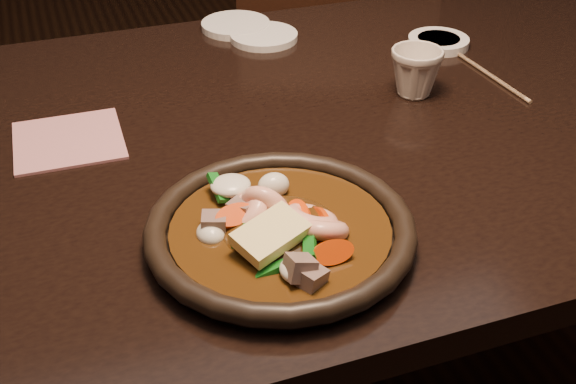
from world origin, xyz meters
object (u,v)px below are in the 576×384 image
object	(u,v)px
table	(383,151)
plate	(280,231)
chair	(331,57)
tea_cup	(416,71)

from	to	relation	value
table	plate	world-z (taller)	plate
chair	tea_cup	xyz separation A→B (m)	(-0.13, -0.63, 0.26)
table	tea_cup	xyz separation A→B (m)	(0.06, 0.03, 0.12)
chair	plate	world-z (taller)	chair
chair	plate	size ratio (longest dim) A/B	3.17
table	chair	world-z (taller)	chair
table	tea_cup	world-z (taller)	tea_cup
table	tea_cup	bearing A→B (deg)	24.39
plate	tea_cup	xyz separation A→B (m)	(0.32, 0.28, 0.02)
table	chair	xyz separation A→B (m)	(0.19, 0.65, -0.14)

